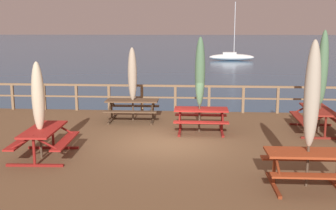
{
  "coord_description": "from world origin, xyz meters",
  "views": [
    {
      "loc": [
        0.92,
        -11.49,
        4.16
      ],
      "look_at": [
        0.0,
        0.72,
        1.89
      ],
      "focal_mm": 43.75,
      "sensor_mm": 36.0,
      "label": 1
    }
  ],
  "objects_px": {
    "picnic_table_back_left": "(306,162)",
    "picnic_table_back_right": "(132,106)",
    "picnic_table_mid_centre": "(318,115)",
    "patio_umbrella_tall_mid_right": "(323,68)",
    "sailboat_distant": "(231,57)",
    "picnic_table_front_right": "(44,136)",
    "picnic_table_mid_left": "(201,115)",
    "patio_umbrella_tall_back_left": "(312,95)",
    "patio_umbrella_tall_front": "(200,72)",
    "patio_umbrella_short_front": "(38,97)",
    "patio_umbrella_tall_back_right": "(132,75)"
  },
  "relations": [
    {
      "from": "patio_umbrella_tall_back_left",
      "to": "picnic_table_mid_centre",
      "type": "bearing_deg",
      "value": 72.1
    },
    {
      "from": "picnic_table_back_left",
      "to": "picnic_table_back_right",
      "type": "distance_m",
      "value": 7.6
    },
    {
      "from": "sailboat_distant",
      "to": "picnic_table_front_right",
      "type": "bearing_deg",
      "value": -100.34
    },
    {
      "from": "patio_umbrella_tall_front",
      "to": "sailboat_distant",
      "type": "xyz_separation_m",
      "value": [
        4.34,
        42.81,
        -2.31
      ]
    },
    {
      "from": "patio_umbrella_tall_back_left",
      "to": "patio_umbrella_short_front",
      "type": "xyz_separation_m",
      "value": [
        -6.33,
        1.5,
        -0.37
      ]
    },
    {
      "from": "picnic_table_front_right",
      "to": "picnic_table_mid_centre",
      "type": "relative_size",
      "value": 0.87
    },
    {
      "from": "sailboat_distant",
      "to": "patio_umbrella_tall_front",
      "type": "bearing_deg",
      "value": -95.79
    },
    {
      "from": "picnic_table_mid_left",
      "to": "patio_umbrella_tall_back_right",
      "type": "distance_m",
      "value": 3.06
    },
    {
      "from": "sailboat_distant",
      "to": "picnic_table_mid_left",
      "type": "bearing_deg",
      "value": -95.72
    },
    {
      "from": "picnic_table_back_left",
      "to": "patio_umbrella_tall_back_right",
      "type": "height_order",
      "value": "patio_umbrella_tall_back_right"
    },
    {
      "from": "patio_umbrella_tall_mid_right",
      "to": "picnic_table_mid_centre",
      "type": "bearing_deg",
      "value": 153.16
    },
    {
      "from": "picnic_table_back_right",
      "to": "patio_umbrella_tall_front",
      "type": "xyz_separation_m",
      "value": [
        2.42,
        -1.5,
        1.38
      ]
    },
    {
      "from": "sailboat_distant",
      "to": "patio_umbrella_tall_back_right",
      "type": "bearing_deg",
      "value": -99.25
    },
    {
      "from": "patio_umbrella_tall_back_right",
      "to": "picnic_table_mid_left",
      "type": "bearing_deg",
      "value": -30.63
    },
    {
      "from": "picnic_table_back_right",
      "to": "patio_umbrella_short_front",
      "type": "relative_size",
      "value": 0.76
    },
    {
      "from": "patio_umbrella_tall_front",
      "to": "patio_umbrella_tall_back_right",
      "type": "bearing_deg",
      "value": 148.31
    },
    {
      "from": "patio_umbrella_tall_front",
      "to": "picnic_table_mid_left",
      "type": "bearing_deg",
      "value": 31.34
    },
    {
      "from": "picnic_table_back_left",
      "to": "picnic_table_front_right",
      "type": "xyz_separation_m",
      "value": [
        -6.23,
        1.57,
        0.01
      ]
    },
    {
      "from": "picnic_table_back_left",
      "to": "picnic_table_mid_centre",
      "type": "bearing_deg",
      "value": 71.8
    },
    {
      "from": "picnic_table_back_right",
      "to": "patio_umbrella_tall_back_left",
      "type": "xyz_separation_m",
      "value": [
        4.68,
        -5.99,
        1.4
      ]
    },
    {
      "from": "picnic_table_mid_left",
      "to": "patio_umbrella_tall_back_left",
      "type": "relative_size",
      "value": 0.56
    },
    {
      "from": "picnic_table_mid_left",
      "to": "picnic_table_back_right",
      "type": "distance_m",
      "value": 2.88
    },
    {
      "from": "picnic_table_back_left",
      "to": "picnic_table_mid_centre",
      "type": "relative_size",
      "value": 0.77
    },
    {
      "from": "picnic_table_back_right",
      "to": "patio_umbrella_tall_back_left",
      "type": "distance_m",
      "value": 7.73
    },
    {
      "from": "patio_umbrella_tall_back_right",
      "to": "picnic_table_front_right",
      "type": "bearing_deg",
      "value": -110.02
    },
    {
      "from": "picnic_table_mid_left",
      "to": "patio_umbrella_tall_front",
      "type": "bearing_deg",
      "value": -148.66
    },
    {
      "from": "picnic_table_back_left",
      "to": "picnic_table_back_right",
      "type": "height_order",
      "value": "same"
    },
    {
      "from": "picnic_table_mid_left",
      "to": "patio_umbrella_tall_back_left",
      "type": "distance_m",
      "value": 5.23
    },
    {
      "from": "picnic_table_mid_centre",
      "to": "sailboat_distant",
      "type": "bearing_deg",
      "value": 89.29
    },
    {
      "from": "picnic_table_back_left",
      "to": "picnic_table_back_right",
      "type": "relative_size",
      "value": 0.89
    },
    {
      "from": "picnic_table_back_right",
      "to": "patio_umbrella_short_front",
      "type": "xyz_separation_m",
      "value": [
        -1.65,
        -4.49,
        1.02
      ]
    },
    {
      "from": "picnic_table_back_right",
      "to": "patio_umbrella_tall_front",
      "type": "relative_size",
      "value": 0.62
    },
    {
      "from": "picnic_table_back_left",
      "to": "picnic_table_mid_left",
      "type": "xyz_separation_m",
      "value": [
        -2.17,
        4.54,
        0.0
      ]
    },
    {
      "from": "patio_umbrella_tall_mid_right",
      "to": "patio_umbrella_tall_back_right",
      "type": "distance_m",
      "value": 6.37
    },
    {
      "from": "picnic_table_back_right",
      "to": "patio_umbrella_tall_mid_right",
      "type": "height_order",
      "value": "patio_umbrella_tall_mid_right"
    },
    {
      "from": "picnic_table_front_right",
      "to": "picnic_table_mid_left",
      "type": "bearing_deg",
      "value": 36.21
    },
    {
      "from": "picnic_table_mid_centre",
      "to": "picnic_table_back_right",
      "type": "xyz_separation_m",
      "value": [
        -6.23,
        1.19,
        -0.01
      ]
    },
    {
      "from": "picnic_table_mid_centre",
      "to": "patio_umbrella_tall_back_right",
      "type": "height_order",
      "value": "patio_umbrella_tall_back_right"
    },
    {
      "from": "picnic_table_front_right",
      "to": "patio_umbrella_tall_mid_right",
      "type": "relative_size",
      "value": 0.59
    },
    {
      "from": "picnic_table_front_right",
      "to": "patio_umbrella_tall_front",
      "type": "relative_size",
      "value": 0.63
    },
    {
      "from": "picnic_table_front_right",
      "to": "sailboat_distant",
      "type": "xyz_separation_m",
      "value": [
        8.35,
        45.75,
        -0.93
      ]
    },
    {
      "from": "picnic_table_mid_centre",
      "to": "picnic_table_mid_left",
      "type": "bearing_deg",
      "value": -175.78
    },
    {
      "from": "picnic_table_front_right",
      "to": "picnic_table_back_right",
      "type": "xyz_separation_m",
      "value": [
        1.58,
        4.44,
        0.0
      ]
    },
    {
      "from": "picnic_table_mid_left",
      "to": "patio_umbrella_tall_mid_right",
      "type": "distance_m",
      "value": 4.1
    },
    {
      "from": "picnic_table_mid_left",
      "to": "patio_umbrella_tall_back_right",
      "type": "bearing_deg",
      "value": 149.37
    },
    {
      "from": "sailboat_distant",
      "to": "picnic_table_mid_centre",
      "type": "bearing_deg",
      "value": -90.71
    },
    {
      "from": "picnic_table_front_right",
      "to": "patio_umbrella_tall_back_left",
      "type": "relative_size",
      "value": 0.62
    },
    {
      "from": "picnic_table_front_right",
      "to": "picnic_table_mid_centre",
      "type": "xyz_separation_m",
      "value": [
        7.82,
        3.25,
        0.01
      ]
    },
    {
      "from": "patio_umbrella_short_front",
      "to": "picnic_table_front_right",
      "type": "bearing_deg",
      "value": 37.09
    },
    {
      "from": "picnic_table_mid_centre",
      "to": "patio_umbrella_tall_mid_right",
      "type": "distance_m",
      "value": 1.51
    }
  ]
}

